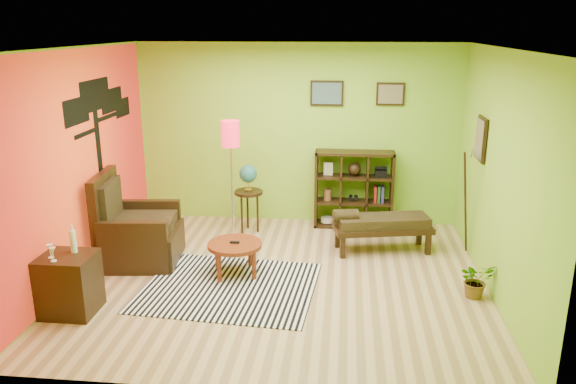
# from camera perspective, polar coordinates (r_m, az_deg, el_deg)

# --- Properties ---
(ground) EXTENTS (5.00, 5.00, 0.00)m
(ground) POSITION_cam_1_polar(r_m,az_deg,el_deg) (7.08, -0.73, -8.85)
(ground) COLOR tan
(ground) RESTS_ON ground
(room_shell) EXTENTS (5.04, 4.54, 2.82)m
(room_shell) POSITION_cam_1_polar(r_m,az_deg,el_deg) (6.53, -1.58, 5.65)
(room_shell) COLOR #89C52D
(room_shell) RESTS_ON ground
(zebra_rug) EXTENTS (2.16, 1.86, 0.01)m
(zebra_rug) POSITION_cam_1_polar(r_m,az_deg,el_deg) (6.91, -5.97, -9.56)
(zebra_rug) COLOR white
(zebra_rug) RESTS_ON ground
(coffee_table) EXTENTS (0.68, 0.68, 0.44)m
(coffee_table) POSITION_cam_1_polar(r_m,az_deg,el_deg) (7.11, -5.42, -5.62)
(coffee_table) COLOR maroon
(coffee_table) RESTS_ON ground
(armchair) EXTENTS (1.10, 1.10, 1.21)m
(armchair) POSITION_cam_1_polar(r_m,az_deg,el_deg) (7.75, -15.26, -4.20)
(armchair) COLOR black
(armchair) RESTS_ON ground
(side_cabinet) EXTENTS (0.57, 0.52, 0.99)m
(side_cabinet) POSITION_cam_1_polar(r_m,az_deg,el_deg) (6.63, -21.35, -8.67)
(side_cabinet) COLOR black
(side_cabinet) RESTS_ON ground
(floor_lamp) EXTENTS (0.27, 0.27, 1.78)m
(floor_lamp) POSITION_cam_1_polar(r_m,az_deg,el_deg) (7.86, -5.84, 4.79)
(floor_lamp) COLOR silver
(floor_lamp) RESTS_ON ground
(globe_table) EXTENTS (0.43, 0.43, 1.05)m
(globe_table) POSITION_cam_1_polar(r_m,az_deg,el_deg) (8.42, -4.05, 1.08)
(globe_table) COLOR black
(globe_table) RESTS_ON ground
(cube_shelf) EXTENTS (1.20, 0.35, 1.20)m
(cube_shelf) POSITION_cam_1_polar(r_m,az_deg,el_deg) (8.73, 6.78, 0.25)
(cube_shelf) COLOR black
(cube_shelf) RESTS_ON ground
(bench) EXTENTS (1.42, 0.74, 0.63)m
(bench) POSITION_cam_1_polar(r_m,az_deg,el_deg) (7.87, 9.34, -3.23)
(bench) COLOR black
(bench) RESTS_ON ground
(potted_plant) EXTENTS (0.51, 0.54, 0.33)m
(potted_plant) POSITION_cam_1_polar(r_m,az_deg,el_deg) (6.94, 18.50, -8.81)
(potted_plant) COLOR #26661E
(potted_plant) RESTS_ON ground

